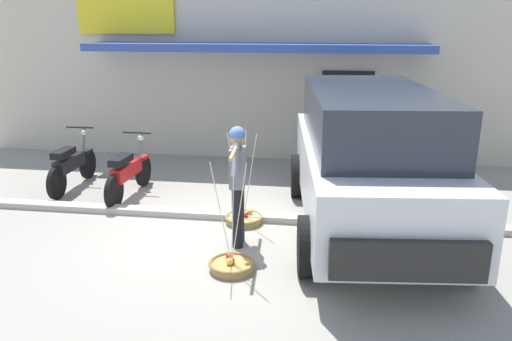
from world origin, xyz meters
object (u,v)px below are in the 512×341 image
object	(u,v)px
fruit_basket_left_side	(232,264)
fruit_basket_right_side	(244,218)
motorcycle_second_in_row	(128,173)
parked_truck	(369,156)
motorcycle_nearest_shop	(71,165)
fruit_vendor	(238,178)

from	to	relation	value
fruit_basket_left_side	fruit_basket_right_side	distance (m)	1.55
motorcycle_second_in_row	parked_truck	bearing A→B (deg)	-11.42
fruit_basket_left_side	motorcycle_second_in_row	bearing A→B (deg)	133.61
fruit_basket_left_side	motorcycle_nearest_shop	bearing A→B (deg)	142.33
parked_truck	fruit_basket_right_side	bearing A→B (deg)	-177.75
parked_truck	fruit_basket_left_side	bearing A→B (deg)	-137.14
fruit_vendor	parked_truck	size ratio (longest dim) A/B	0.34
fruit_vendor	fruit_basket_right_side	size ratio (longest dim) A/B	1.17
fruit_vendor	parked_truck	bearing A→B (deg)	25.28
motorcycle_second_in_row	parked_truck	distance (m)	4.22
fruit_basket_left_side	motorcycle_second_in_row	xyz separation A→B (m)	(-2.33, 2.45, 0.38)
motorcycle_second_in_row	motorcycle_nearest_shop	bearing A→B (deg)	166.21
fruit_basket_right_side	motorcycle_second_in_row	size ratio (longest dim) A/B	0.80
fruit_vendor	fruit_basket_left_side	xyz separation A→B (m)	(0.05, -0.77, -0.90)
fruit_basket_right_side	fruit_basket_left_side	bearing A→B (deg)	-86.26
fruit_vendor	motorcycle_nearest_shop	size ratio (longest dim) A/B	0.93
motorcycle_nearest_shop	parked_truck	size ratio (longest dim) A/B	0.37
parked_truck	motorcycle_second_in_row	bearing A→B (deg)	168.58
parked_truck	fruit_vendor	bearing A→B (deg)	-154.72
motorcycle_nearest_shop	motorcycle_second_in_row	size ratio (longest dim) A/B	1.00
motorcycle_nearest_shop	motorcycle_second_in_row	world-z (taller)	same
fruit_vendor	motorcycle_nearest_shop	distance (m)	4.06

